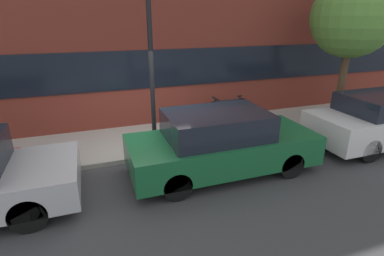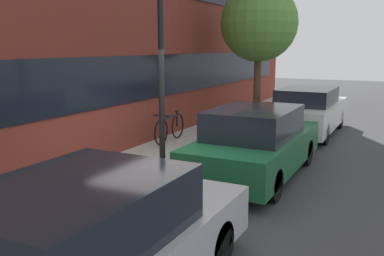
{
  "view_description": "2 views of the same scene",
  "coord_description": "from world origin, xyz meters",
  "views": [
    {
      "loc": [
        -1.35,
        -6.41,
        3.23
      ],
      "look_at": [
        0.9,
        0.01,
        0.69
      ],
      "focal_mm": 28.0,
      "sensor_mm": 36.0,
      "label": 1
    },
    {
      "loc": [
        -6.7,
        -3.64,
        2.55
      ],
      "look_at": [
        1.37,
        0.45,
        0.82
      ],
      "focal_mm": 40.0,
      "sensor_mm": 36.0,
      "label": 2
    }
  ],
  "objects": [
    {
      "name": "fire_hydrant",
      "position": [
        -3.17,
        0.62,
        0.45
      ],
      "size": [
        0.46,
        0.26,
        0.67
      ],
      "color": "red",
      "rests_on": "sidewalk_strip"
    },
    {
      "name": "street_tree",
      "position": [
        5.84,
        0.49,
        3.23
      ],
      "size": [
        2.31,
        2.31,
        4.28
      ],
      "color": "brown",
      "rests_on": "sidewalk_strip"
    },
    {
      "name": "sidewalk_strip",
      "position": [
        0.0,
        1.13,
        0.06
      ],
      "size": [
        28.0,
        2.26,
        0.11
      ],
      "color": "#A8A399",
      "rests_on": "ground_plane"
    },
    {
      "name": "ground_plane",
      "position": [
        0.0,
        0.0,
        0.0
      ],
      "size": [
        56.0,
        56.0,
        0.0
      ],
      "primitive_type": "plane",
      "color": "#38383A"
    },
    {
      "name": "bicycle",
      "position": [
        2.73,
        1.79,
        0.5
      ],
      "size": [
        1.6,
        0.44,
        0.77
      ],
      "rotation": [
        0.0,
        0.0,
        3.18
      ],
      "color": "black",
      "rests_on": "sidewalk_strip"
    },
    {
      "name": "lamp_post",
      "position": [
        0.06,
        0.42,
        2.7
      ],
      "size": [
        0.32,
        0.32,
        4.13
      ],
      "color": "black",
      "rests_on": "sidewalk_strip"
    },
    {
      "name": "parked_car_green",
      "position": [
        1.19,
        -1.05,
        0.68
      ],
      "size": [
        4.04,
        1.64,
        1.38
      ],
      "color": "#195B33",
      "rests_on": "ground_plane"
    }
  ]
}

